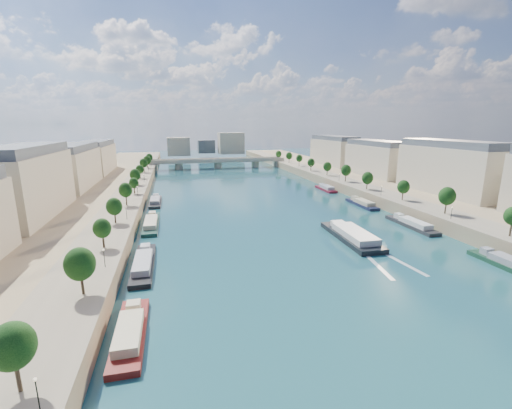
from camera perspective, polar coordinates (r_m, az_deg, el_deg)
ground at (r=155.11m, az=0.38°, el=-0.14°), size 700.00×700.00×0.00m
quay_left at (r=154.20m, az=-26.55°, el=-0.69°), size 44.00×520.00×5.00m
quay_right at (r=185.38m, az=22.52°, el=1.84°), size 44.00×520.00×5.00m
pave_left at (r=150.93m, az=-21.11°, el=0.54°), size 14.00×520.00×0.10m
pave_right at (r=176.53m, az=18.65°, el=2.48°), size 14.00×520.00×0.10m
trees_left at (r=151.61m, az=-20.44°, el=2.75°), size 4.80×268.80×8.26m
trees_right at (r=183.06m, az=16.59°, el=4.71°), size 4.80×268.80×8.26m
lamps_left at (r=140.11m, az=-19.87°, el=0.86°), size 0.36×200.36×4.28m
lamps_right at (r=177.95m, az=16.63°, el=3.60°), size 0.36×200.36×4.28m
buildings_left at (r=166.67m, az=-30.54°, el=4.71°), size 16.00×226.00×23.20m
buildings_right at (r=200.70m, az=23.89°, el=6.56°), size 16.00×226.00×23.20m
skyline at (r=368.65m, az=-7.58°, el=9.84°), size 79.00×42.00×22.00m
bridge at (r=288.54m, az=-6.36°, el=7.04°), size 112.00×12.00×8.15m
tour_barge at (r=113.94m, az=15.64°, el=-5.03°), size 9.69×30.17×4.05m
wake at (r=101.15m, az=20.19°, el=-8.41°), size 10.76×26.01×0.04m
moored_barges_left at (r=99.56m, az=-18.01°, el=-8.08°), size 5.00×161.12×3.60m
moored_barges_right at (r=133.16m, az=25.17°, el=-3.33°), size 5.00×159.53×3.60m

